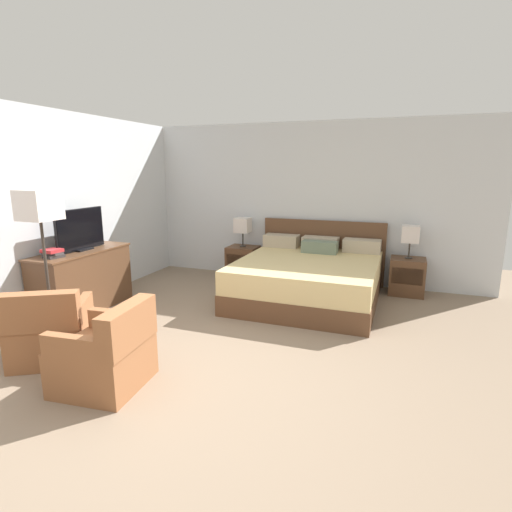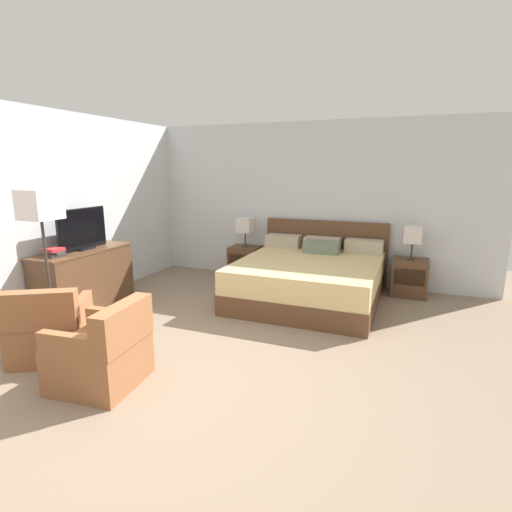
# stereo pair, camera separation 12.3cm
# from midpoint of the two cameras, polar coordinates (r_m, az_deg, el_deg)

# --- Properties ---
(ground_plane) EXTENTS (11.67, 11.67, 0.00)m
(ground_plane) POSITION_cam_midpoint_polar(r_m,az_deg,el_deg) (3.66, -12.65, -18.60)
(ground_plane) COLOR #84705B
(wall_back) EXTENTS (6.23, 0.06, 2.61)m
(wall_back) POSITION_cam_midpoint_polar(r_m,az_deg,el_deg) (6.78, 5.21, 7.59)
(wall_back) COLOR silver
(wall_back) RESTS_ON ground
(wall_left) EXTENTS (0.06, 5.69, 2.61)m
(wall_left) POSITION_cam_midpoint_polar(r_m,az_deg,el_deg) (6.08, -25.13, 5.93)
(wall_left) COLOR silver
(wall_left) RESTS_ON ground
(bed) EXTENTS (2.00, 2.10, 1.04)m
(bed) POSITION_cam_midpoint_polar(r_m,az_deg,el_deg) (5.81, 6.92, -3.10)
(bed) COLOR brown
(bed) RESTS_ON ground
(nightstand_left) EXTENTS (0.50, 0.43, 0.55)m
(nightstand_left) POSITION_cam_midpoint_polar(r_m,az_deg,el_deg) (6.92, -2.38, -0.89)
(nightstand_left) COLOR brown
(nightstand_left) RESTS_ON ground
(nightstand_right) EXTENTS (0.50, 0.43, 0.55)m
(nightstand_right) POSITION_cam_midpoint_polar(r_m,az_deg,el_deg) (6.41, 20.25, -2.75)
(nightstand_right) COLOR brown
(nightstand_right) RESTS_ON ground
(table_lamp_left) EXTENTS (0.25, 0.25, 0.49)m
(table_lamp_left) POSITION_cam_midpoint_polar(r_m,az_deg,el_deg) (6.81, -2.42, 4.37)
(table_lamp_left) COLOR #332D28
(table_lamp_left) RESTS_ON nightstand_left
(table_lamp_right) EXTENTS (0.25, 0.25, 0.49)m
(table_lamp_right) POSITION_cam_midpoint_polar(r_m,az_deg,el_deg) (6.28, 20.68, 2.90)
(table_lamp_right) COLOR #332D28
(table_lamp_right) RESTS_ON nightstand_right
(dresser) EXTENTS (0.52, 1.38, 0.81)m
(dresser) POSITION_cam_midpoint_polar(r_m,az_deg,el_deg) (5.82, -24.06, -3.10)
(dresser) COLOR brown
(dresser) RESTS_ON ground
(tv) EXTENTS (0.18, 0.80, 0.55)m
(tv) POSITION_cam_midpoint_polar(r_m,az_deg,el_deg) (5.72, -24.37, 3.37)
(tv) COLOR black
(tv) RESTS_ON dresser
(book_red_cover) EXTENTS (0.23, 0.23, 0.04)m
(book_red_cover) POSITION_cam_midpoint_polar(r_m,az_deg,el_deg) (5.42, -27.54, -0.01)
(book_red_cover) COLOR #383333
(book_red_cover) RESTS_ON dresser
(book_blue_cover) EXTENTS (0.20, 0.16, 0.03)m
(book_blue_cover) POSITION_cam_midpoint_polar(r_m,az_deg,el_deg) (5.42, -27.57, 0.32)
(book_blue_cover) COLOR #383333
(book_blue_cover) RESTS_ON book_red_cover
(book_small_top) EXTENTS (0.21, 0.20, 0.04)m
(book_small_top) POSITION_cam_midpoint_polar(r_m,az_deg,el_deg) (5.42, -27.71, 0.68)
(book_small_top) COLOR #B7282D
(book_small_top) RESTS_ON book_blue_cover
(armchair_by_window) EXTENTS (0.94, 0.94, 0.76)m
(armchair_by_window) POSITION_cam_midpoint_polar(r_m,az_deg,el_deg) (4.52, -27.95, -9.59)
(armchair_by_window) COLOR #935B38
(armchair_by_window) RESTS_ON ground
(armchair_companion) EXTENTS (0.76, 0.75, 0.76)m
(armchair_companion) POSITION_cam_midpoint_polar(r_m,az_deg,el_deg) (3.80, -21.42, -13.11)
(armchair_companion) COLOR #935B38
(armchair_companion) RESTS_ON ground
(floor_lamp) EXTENTS (0.35, 0.35, 1.65)m
(floor_lamp) POSITION_cam_midpoint_polar(r_m,az_deg,el_deg) (4.85, -29.15, 5.29)
(floor_lamp) COLOR #332D28
(floor_lamp) RESTS_ON ground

